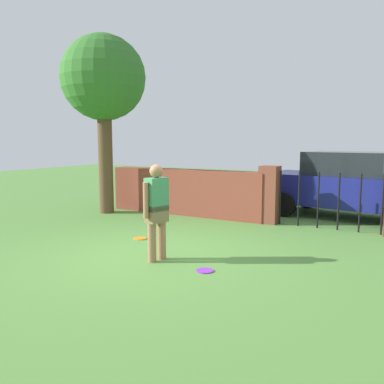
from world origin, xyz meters
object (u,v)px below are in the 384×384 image
object	(u,v)px
frisbee_orange	(140,238)
frisbee_purple	(205,271)
tree	(103,81)
person	(157,208)
car	(347,185)

from	to	relation	value
frisbee_orange	frisbee_purple	bearing A→B (deg)	-28.64
tree	person	xyz separation A→B (m)	(3.80, -3.05, -2.72)
tree	frisbee_purple	xyz separation A→B (m)	(4.76, -3.15, -3.60)
frisbee_orange	tree	bearing A→B (deg)	143.01
person	frisbee_purple	bearing A→B (deg)	-81.50
person	car	xyz separation A→B (m)	(2.18, 5.57, -0.04)
car	tree	bearing A→B (deg)	31.32
car	frisbee_purple	bearing A→B (deg)	86.34
tree	frisbee_purple	bearing A→B (deg)	-33.49
frisbee_purple	frisbee_orange	world-z (taller)	same
car	frisbee_purple	xyz separation A→B (m)	(-1.22, -5.67, -0.85)
tree	frisbee_purple	distance (m)	6.75
tree	frisbee_orange	distance (m)	4.90
tree	frisbee_orange	world-z (taller)	tree
tree	frisbee_orange	size ratio (longest dim) A/B	17.93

